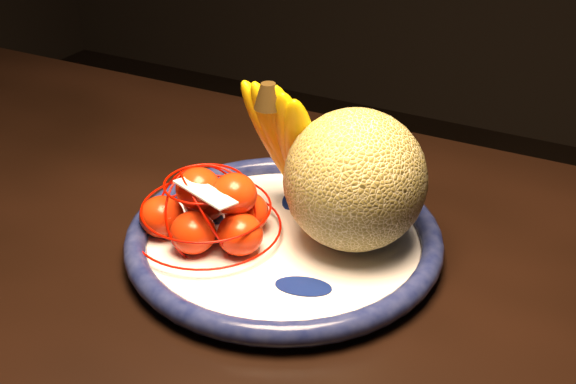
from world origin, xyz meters
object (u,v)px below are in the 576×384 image
at_px(fruit_bowl, 284,238).
at_px(mandarin_bag, 210,212).
at_px(dining_table, 51,294).
at_px(cantaloupe, 355,180).
at_px(banana_bunch, 291,140).

relative_size(fruit_bowl, mandarin_bag, 2.05).
height_order(dining_table, cantaloupe, cantaloupe).
bearing_deg(cantaloupe, fruit_bowl, -154.59).
distance_m(dining_table, cantaloupe, 0.41).
height_order(fruit_bowl, banana_bunch, banana_bunch).
height_order(dining_table, mandarin_bag, mandarin_bag).
height_order(cantaloupe, banana_bunch, banana_bunch).
height_order(dining_table, banana_bunch, banana_bunch).
xyz_separation_m(fruit_bowl, banana_bunch, (-0.02, 0.06, 0.09)).
bearing_deg(mandarin_bag, cantaloupe, 24.60).
xyz_separation_m(cantaloupe, mandarin_bag, (-0.15, -0.07, -0.05)).
bearing_deg(cantaloupe, mandarin_bag, -155.40).
relative_size(dining_table, fruit_bowl, 4.43).
xyz_separation_m(dining_table, mandarin_bag, (0.19, 0.08, 0.13)).
distance_m(fruit_bowl, banana_bunch, 0.11).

